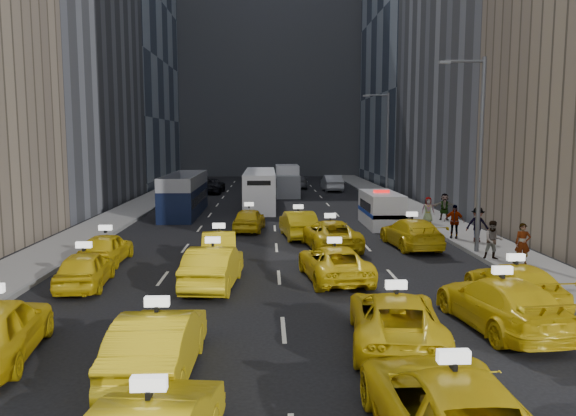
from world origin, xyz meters
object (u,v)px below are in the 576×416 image
at_px(city_bus, 260,189).
at_px(pedestrian_0, 523,244).
at_px(taxi_2, 451,410).
at_px(double_decker, 185,195).
at_px(nypd_van, 381,210).
at_px(box_truck, 287,181).

bearing_deg(city_bus, pedestrian_0, -59.79).
relative_size(taxi_2, city_bus, 0.48).
bearing_deg(pedestrian_0, double_decker, 149.34).
height_order(nypd_van, double_decker, double_decker).
relative_size(nypd_van, pedestrian_0, 3.09).
height_order(box_truck, pedestrian_0, box_truck).
xyz_separation_m(taxi_2, box_truck, (-1.26, 43.44, 0.64)).
bearing_deg(taxi_2, double_decker, -74.50).
height_order(double_decker, city_bus, city_bus).
xyz_separation_m(nypd_van, double_decker, (-12.86, 5.75, 0.39)).
xyz_separation_m(city_bus, pedestrian_0, (11.26, -20.94, -0.40)).
relative_size(city_bus, box_truck, 1.78).
bearing_deg(box_truck, pedestrian_0, -74.28).
distance_m(double_decker, pedestrian_0, 23.72).
xyz_separation_m(taxi_2, nypd_van, (3.85, 24.95, 0.26)).
relative_size(taxi_2, box_truck, 0.86).
bearing_deg(city_bus, double_decker, -141.31).
relative_size(city_bus, pedestrian_0, 6.49).
distance_m(city_bus, box_truck, 9.12).
xyz_separation_m(double_decker, city_bus, (5.29, 3.95, 0.01)).
distance_m(double_decker, city_bus, 6.60).
distance_m(nypd_van, pedestrian_0, 11.83).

